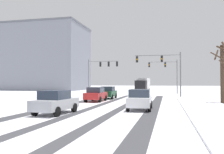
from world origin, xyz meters
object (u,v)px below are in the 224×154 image
object	(u,v)px
traffic_signal_near_right	(164,65)
car_red_second	(96,94)
traffic_signal_far_left	(100,68)
car_silver_fourth	(55,102)
office_building_far_left_block	(48,58)
bare_tree_sidewalk_mid	(222,70)
traffic_signal_far_right	(167,70)
box_truck_delivery	(143,85)
car_dark_green_lead	(108,93)
car_white_third	(140,99)

from	to	relation	value
traffic_signal_near_right	car_red_second	world-z (taller)	traffic_signal_near_right
traffic_signal_far_left	car_silver_fourth	world-z (taller)	traffic_signal_far_left
traffic_signal_near_right	car_red_second	size ratio (longest dim) A/B	1.60
car_silver_fourth	traffic_signal_far_left	bearing A→B (deg)	99.37
traffic_signal_far_left	office_building_far_left_block	xyz separation A→B (m)	(-20.97, 19.37, 4.39)
car_red_second	bare_tree_sidewalk_mid	world-z (taller)	bare_tree_sidewalk_mid
traffic_signal_far_right	car_red_second	xyz separation A→B (m)	(-7.85, -21.10, -3.81)
traffic_signal_far_left	office_building_far_left_block	world-z (taller)	office_building_far_left_block
traffic_signal_far_right	box_truck_delivery	world-z (taller)	traffic_signal_far_right
traffic_signal_far_right	car_red_second	world-z (taller)	traffic_signal_far_right
car_dark_green_lead	car_silver_fourth	bearing A→B (deg)	-89.52
bare_tree_sidewalk_mid	office_building_far_left_block	distance (m)	53.52
car_dark_green_lead	traffic_signal_far_right	bearing A→B (deg)	64.85
box_truck_delivery	bare_tree_sidewalk_mid	distance (m)	25.87
car_red_second	car_white_third	bearing A→B (deg)	-50.88
traffic_signal_far_left	traffic_signal_far_right	size ratio (longest dim) A/B	1.00
traffic_signal_far_left	car_white_third	bearing A→B (deg)	-67.54
traffic_signal_far_left	box_truck_delivery	world-z (taller)	traffic_signal_far_left
traffic_signal_near_right	office_building_far_left_block	distance (m)	42.97
car_red_second	office_building_far_left_block	xyz separation A→B (m)	(-25.26, 36.63, 8.35)
traffic_signal_far_right	car_dark_green_lead	world-z (taller)	traffic_signal_far_right
traffic_signal_near_right	box_truck_delivery	size ratio (longest dim) A/B	0.88
car_silver_fourth	office_building_far_left_block	distance (m)	54.62
traffic_signal_near_right	car_dark_green_lead	xyz separation A→B (m)	(-7.26, -4.32, -3.85)
traffic_signal_near_right	car_white_third	distance (m)	16.81
traffic_signal_near_right	car_dark_green_lead	distance (m)	9.28
car_dark_green_lead	bare_tree_sidewalk_mid	size ratio (longest dim) A/B	0.67
car_silver_fourth	car_white_third	bearing A→B (deg)	34.79
car_dark_green_lead	office_building_far_left_block	distance (m)	41.58
car_white_third	office_building_far_left_block	distance (m)	54.28
bare_tree_sidewalk_mid	office_building_far_left_block	size ratio (longest dim) A/B	0.30
traffic_signal_far_right	car_red_second	size ratio (longest dim) A/B	1.58
car_red_second	car_silver_fourth	xyz separation A→B (m)	(0.36, -10.88, 0.00)
car_red_second	box_truck_delivery	world-z (taller)	box_truck_delivery
car_dark_green_lead	bare_tree_sidewalk_mid	distance (m)	14.25
traffic_signal_far_left	car_dark_green_lead	distance (m)	13.78
car_red_second	car_white_third	distance (m)	9.17
car_white_third	box_truck_delivery	size ratio (longest dim) A/B	0.55
traffic_signal_far_left	traffic_signal_near_right	distance (m)	14.28
car_dark_green_lead	bare_tree_sidewalk_mid	xyz separation A→B (m)	(13.17, -4.79, 2.61)
traffic_signal_far_right	car_white_third	size ratio (longest dim) A/B	1.57
traffic_signal_far_left	traffic_signal_near_right	bearing A→B (deg)	-34.49
car_dark_green_lead	car_white_third	world-z (taller)	same
traffic_signal_far_right	car_white_third	world-z (taller)	traffic_signal_far_right
traffic_signal_far_left	traffic_signal_near_right	size ratio (longest dim) A/B	0.99
car_dark_green_lead	office_building_far_left_block	xyz separation A→B (m)	(-25.49, 31.78, 8.35)
car_white_third	car_silver_fourth	xyz separation A→B (m)	(-5.43, -3.77, 0.00)
traffic_signal_far_left	office_building_far_left_block	distance (m)	28.89
traffic_signal_near_right	car_silver_fourth	world-z (taller)	traffic_signal_near_right
car_red_second	car_silver_fourth	bearing A→B (deg)	-88.13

